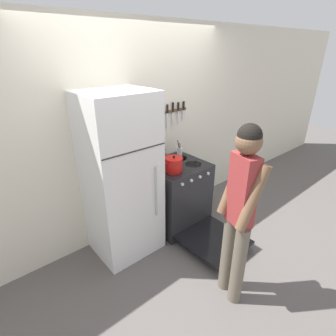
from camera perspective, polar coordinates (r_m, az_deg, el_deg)
ground_plane at (r=3.84m, az=-5.14°, el=-10.96°), size 14.00×14.00×0.00m
wall_back at (r=3.29m, az=-6.28°, el=7.62°), size 10.00×0.06×2.55m
refrigerator at (r=2.91m, az=-10.05°, el=-2.21°), size 0.72×0.65×1.87m
stove_range at (r=3.51m, az=2.16°, el=-6.03°), size 0.73×1.38×0.89m
dutch_oven_pot at (r=3.10m, az=1.26°, el=0.76°), size 0.26×0.22×0.20m
tea_kettle at (r=3.30m, az=-1.64°, el=2.08°), size 0.26×0.21×0.26m
utensil_jar at (r=3.51m, az=2.56°, el=3.44°), size 0.07×0.07×0.25m
person at (r=2.33m, az=15.33°, el=-8.60°), size 0.35×0.41×1.73m
wall_knife_strip at (r=3.53m, az=1.59°, el=12.43°), size 0.38×0.03×0.33m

